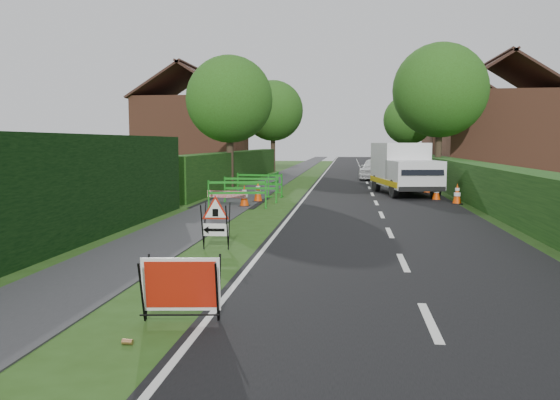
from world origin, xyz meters
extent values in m
plane|color=#264714|center=(0.00, 0.00, 0.00)|extent=(120.00, 120.00, 0.00)
cube|color=black|center=(2.50, 35.00, 0.00)|extent=(6.00, 90.00, 0.02)
cube|color=#2D2D30|center=(-3.00, 35.00, 0.01)|extent=(2.00, 90.00, 0.02)
cube|color=black|center=(-5.00, 0.00, 0.00)|extent=(1.10, 18.00, 2.50)
cube|color=#14380F|center=(-5.00, 22.00, 0.00)|extent=(1.00, 24.00, 1.80)
cube|color=#14380F|center=(6.50, 16.00, 0.00)|extent=(1.20, 50.00, 1.50)
cube|color=brown|center=(-10.00, 30.00, 2.75)|extent=(7.00, 7.00, 5.50)
cube|color=#331E19|center=(-11.75, 30.00, 6.59)|extent=(4.00, 7.40, 2.58)
cube|color=#331E19|center=(-8.25, 30.00, 6.59)|extent=(4.00, 7.40, 2.58)
cube|color=#331E19|center=(-10.00, 30.00, 7.69)|extent=(0.25, 7.40, 0.18)
cube|color=brown|center=(11.00, 28.00, 2.75)|extent=(7.00, 7.00, 5.50)
cube|color=#331E19|center=(9.25, 28.00, 6.59)|extent=(4.00, 7.40, 2.58)
cube|color=#331E19|center=(12.75, 28.00, 6.59)|extent=(4.00, 7.40, 2.58)
cube|color=#331E19|center=(11.00, 28.00, 7.69)|extent=(0.25, 7.40, 0.18)
cube|color=brown|center=(12.00, 42.00, 2.75)|extent=(7.00, 7.00, 5.50)
cube|color=#331E19|center=(10.25, 42.00, 6.59)|extent=(4.00, 7.40, 2.58)
cube|color=#331E19|center=(13.75, 42.00, 6.59)|extent=(4.00, 7.40, 2.58)
cube|color=#331E19|center=(12.00, 42.00, 7.69)|extent=(0.25, 7.40, 0.18)
cylinder|color=#2D2116|center=(-4.60, 18.00, 1.31)|extent=(0.36, 0.36, 2.62)
sphere|color=#264A13|center=(-4.60, 18.00, 4.50)|extent=(4.40, 4.40, 4.40)
cylinder|color=#2D2116|center=(6.40, 22.00, 1.49)|extent=(0.36, 0.36, 2.97)
sphere|color=#264A13|center=(6.40, 22.00, 5.18)|extent=(5.20, 5.20, 5.20)
cylinder|color=#2D2116|center=(-4.60, 34.00, 1.40)|extent=(0.36, 0.36, 2.80)
sphere|color=#264A13|center=(-4.60, 34.00, 4.84)|extent=(4.80, 4.80, 4.80)
cylinder|color=#2D2116|center=(6.40, 38.00, 1.22)|extent=(0.36, 0.36, 2.45)
sphere|color=#264A13|center=(6.40, 38.00, 4.23)|extent=(4.20, 4.20, 4.20)
cylinder|color=black|center=(-1.12, -3.04, 0.43)|extent=(0.07, 0.29, 0.82)
cylinder|color=black|center=(-1.16, -2.74, 0.43)|extent=(0.07, 0.29, 0.82)
cylinder|color=black|center=(-0.18, -2.92, 0.43)|extent=(0.07, 0.29, 0.82)
cylinder|color=black|center=(-0.22, -2.62, 0.43)|extent=(0.07, 0.29, 0.82)
cylinder|color=black|center=(-0.65, -3.00, 0.14)|extent=(1.00, 0.16, 0.02)
cube|color=white|center=(-0.67, -2.85, 0.50)|extent=(1.01, 0.25, 0.71)
cube|color=#AA1B0B|center=(-0.66, -2.86, 0.50)|extent=(0.91, 0.22, 0.62)
cylinder|color=black|center=(-1.63, 1.70, 0.51)|extent=(0.04, 0.31, 0.99)
cylinder|color=black|center=(-1.64, 1.94, 0.51)|extent=(0.04, 0.31, 0.99)
cylinder|color=black|center=(-1.10, 1.72, 0.51)|extent=(0.04, 0.31, 0.99)
cylinder|color=black|center=(-1.11, 1.97, 0.51)|extent=(0.04, 0.31, 0.99)
cube|color=white|center=(-1.37, 1.81, 0.44)|extent=(0.55, 0.04, 0.27)
cube|color=black|center=(-1.37, 1.80, 0.44)|extent=(0.39, 0.03, 0.06)
cone|color=black|center=(-1.58, 1.79, 0.44)|extent=(0.13, 0.17, 0.16)
cube|color=black|center=(-1.37, 1.80, 0.82)|extent=(0.12, 0.01, 0.16)
cube|color=silver|center=(3.74, 15.98, 1.35)|extent=(2.48, 3.45, 1.88)
cube|color=silver|center=(4.16, 13.63, 0.99)|extent=(2.28, 2.35, 1.15)
cube|color=black|center=(4.34, 12.67, 1.27)|extent=(1.73, 0.53, 0.53)
cube|color=yellow|center=(2.93, 14.90, 0.61)|extent=(0.88, 4.75, 0.23)
cube|color=yellow|center=(4.87, 15.25, 0.61)|extent=(0.88, 4.75, 0.23)
cube|color=black|center=(4.34, 12.68, 0.47)|extent=(1.90, 0.46, 0.20)
cylinder|color=black|center=(3.31, 13.42, 0.39)|extent=(0.37, 0.81, 0.78)
cylinder|color=black|center=(5.04, 13.74, 0.39)|extent=(0.37, 0.81, 0.78)
cylinder|color=black|center=(2.75, 16.52, 0.39)|extent=(0.37, 0.81, 0.78)
cylinder|color=black|center=(4.47, 16.83, 0.39)|extent=(0.37, 0.81, 0.78)
cube|color=black|center=(5.50, 11.57, 0.02)|extent=(0.38, 0.38, 0.04)
cone|color=#EF4607|center=(5.50, 11.57, 0.42)|extent=(0.32, 0.32, 0.75)
cylinder|color=white|center=(5.50, 11.57, 0.38)|extent=(0.25, 0.25, 0.14)
cylinder|color=white|center=(5.50, 11.57, 0.56)|extent=(0.17, 0.17, 0.10)
cube|color=black|center=(4.94, 12.91, 0.02)|extent=(0.38, 0.38, 0.04)
cone|color=#EF4607|center=(4.94, 12.91, 0.42)|extent=(0.32, 0.32, 0.75)
cylinder|color=white|center=(4.94, 12.91, 0.38)|extent=(0.25, 0.25, 0.14)
cylinder|color=white|center=(4.94, 12.91, 0.56)|extent=(0.17, 0.17, 0.10)
cube|color=black|center=(5.03, 16.17, 0.02)|extent=(0.38, 0.38, 0.04)
cone|color=#EF4607|center=(5.03, 16.17, 0.42)|extent=(0.32, 0.32, 0.75)
cylinder|color=white|center=(5.03, 16.17, 0.38)|extent=(0.25, 0.25, 0.14)
cylinder|color=white|center=(5.03, 16.17, 0.56)|extent=(0.17, 0.17, 0.10)
cube|color=black|center=(-2.29, 9.84, 0.02)|extent=(0.38, 0.38, 0.04)
cone|color=#EF4607|center=(-2.29, 9.84, 0.42)|extent=(0.32, 0.32, 0.75)
cylinder|color=white|center=(-2.29, 9.84, 0.38)|extent=(0.25, 0.25, 0.14)
cylinder|color=white|center=(-2.29, 9.84, 0.56)|extent=(0.17, 0.17, 0.10)
cube|color=black|center=(-2.07, 11.51, 0.02)|extent=(0.38, 0.38, 0.04)
cone|color=#EF4607|center=(-2.07, 11.51, 0.42)|extent=(0.32, 0.32, 0.75)
cylinder|color=white|center=(-2.07, 11.51, 0.38)|extent=(0.25, 0.25, 0.14)
cylinder|color=white|center=(-2.07, 11.51, 0.56)|extent=(0.17, 0.17, 0.10)
cube|color=#167D17|center=(-3.40, 9.02, 0.50)|extent=(0.06, 0.06, 1.00)
cube|color=#167D17|center=(-1.45, 9.45, 0.50)|extent=(0.06, 0.06, 1.00)
cube|color=#167D17|center=(-2.43, 9.24, 0.92)|extent=(1.96, 0.48, 0.08)
cube|color=#167D17|center=(-2.43, 9.24, 0.55)|extent=(1.96, 0.48, 0.08)
cube|color=#167D17|center=(-3.40, 9.02, 0.02)|extent=(0.13, 0.35, 0.04)
cube|color=#167D17|center=(-1.45, 9.45, 0.02)|extent=(0.13, 0.35, 0.04)
cube|color=#167D17|center=(-3.31, 11.16, 0.50)|extent=(0.05, 0.05, 1.00)
cube|color=#167D17|center=(-1.32, 11.26, 0.50)|extent=(0.05, 0.05, 1.00)
cube|color=#167D17|center=(-2.32, 11.21, 0.92)|extent=(2.00, 0.16, 0.08)
cube|color=#167D17|center=(-2.32, 11.21, 0.55)|extent=(2.00, 0.16, 0.08)
cube|color=#167D17|center=(-3.31, 11.16, 0.02)|extent=(0.08, 0.35, 0.04)
cube|color=#167D17|center=(-1.32, 11.26, 0.02)|extent=(0.08, 0.35, 0.04)
cube|color=#167D17|center=(-3.31, 13.66, 0.50)|extent=(0.06, 0.06, 1.00)
cube|color=#167D17|center=(-1.35, 13.27, 0.50)|extent=(0.06, 0.06, 1.00)
cube|color=#167D17|center=(-2.33, 13.47, 0.92)|extent=(1.97, 0.44, 0.08)
cube|color=#167D17|center=(-2.33, 13.47, 0.55)|extent=(1.97, 0.44, 0.08)
cube|color=#167D17|center=(-3.31, 13.66, 0.02)|extent=(0.13, 0.35, 0.04)
cube|color=#167D17|center=(-1.35, 13.27, 0.02)|extent=(0.13, 0.35, 0.04)
cube|color=#167D17|center=(-1.92, 13.33, 0.50)|extent=(0.05, 0.05, 1.00)
cube|color=#167D17|center=(-1.78, 15.32, 0.50)|extent=(0.05, 0.05, 1.00)
cube|color=#167D17|center=(-1.85, 14.32, 0.92)|extent=(0.19, 2.00, 0.08)
cube|color=#167D17|center=(-1.85, 14.32, 0.55)|extent=(0.19, 2.00, 0.08)
cube|color=#167D17|center=(-1.92, 13.33, 0.02)|extent=(0.35, 0.09, 0.04)
cube|color=#167D17|center=(-1.78, 15.32, 0.02)|extent=(0.35, 0.09, 0.04)
cube|color=red|center=(-2.94, 9.75, 0.00)|extent=(1.48, 0.34, 0.25)
cylinder|color=#BF7F4C|center=(-1.04, -3.70, 0.00)|extent=(0.12, 0.07, 0.07)
imported|color=white|center=(3.09, 25.27, 0.68)|extent=(2.28, 4.23, 1.37)
camera|label=1|loc=(1.44, -9.46, 2.30)|focal=35.00mm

